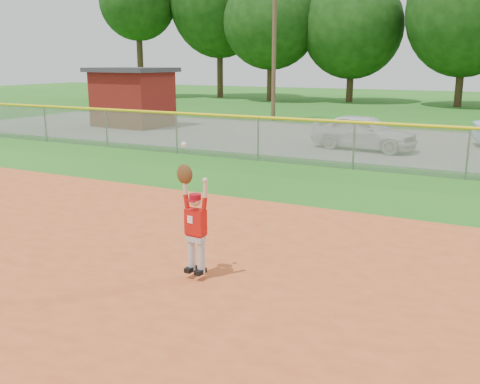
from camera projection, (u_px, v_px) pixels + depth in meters
name	position (u px, v px, depth m)	size (l,w,h in m)	color
ground	(179.00, 281.00, 8.36)	(120.00, 120.00, 0.00)	#216316
clay_infield	(26.00, 379.00, 5.76)	(24.00, 16.00, 0.04)	#BC4D22
parking_strip	(392.00, 144.00, 22.20)	(44.00, 10.00, 0.03)	slate
car_white_a	(364.00, 132.00, 20.51)	(1.60, 3.98, 1.36)	silver
utility_shed	(132.00, 97.00, 27.75)	(4.27, 3.45, 3.03)	#59120C
outfield_fence	(354.00, 142.00, 16.80)	(40.06, 0.10, 1.55)	gray
power_lines	(445.00, 33.00, 25.84)	(19.40, 0.24, 9.00)	#4C3823
tree_line	(474.00, 2.00, 38.93)	(62.37, 13.00, 14.43)	#422D1C
ballplayer	(194.00, 220.00, 8.20)	(0.56, 0.25, 2.04)	silver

